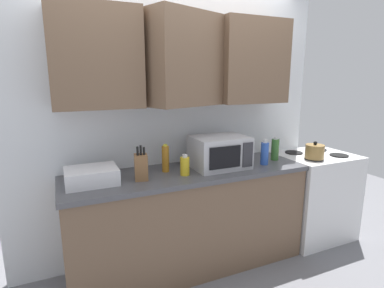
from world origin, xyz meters
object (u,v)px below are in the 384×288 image
kettle (315,151)px  bottle_green_oil (275,149)px  stove_range (312,195)px  bottle_amber_vinegar (165,159)px  knife_block (141,167)px  bottle_yellow_mustard (185,166)px  bottle_blue_cleaner (265,153)px  microwave (220,152)px  dish_rack (91,176)px

kettle → bottle_green_oil: bottle_green_oil is taller
stove_range → bottle_amber_vinegar: bearing=177.3°
stove_range → bottle_amber_vinegar: size_ratio=3.85×
knife_block → bottle_green_oil: (1.33, 0.05, 0.00)m
bottle_yellow_mustard → knife_block: bearing=174.4°
bottle_blue_cleaner → bottle_amber_vinegar: 0.92m
kettle → stove_range: bearing=39.5°
kettle → bottle_green_oil: bearing=157.7°
kettle → bottle_amber_vinegar: (-1.45, 0.22, 0.03)m
stove_range → bottle_yellow_mustard: bearing=-177.1°
bottle_yellow_mustard → bottle_amber_vinegar: (-0.11, 0.15, 0.03)m
bottle_blue_cleaner → bottle_amber_vinegar: size_ratio=0.99×
bottle_green_oil → knife_block: bearing=-177.9°
microwave → bottle_amber_vinegar: size_ratio=2.02×
microwave → bottle_green_oil: 0.62m
kettle → bottle_amber_vinegar: bearing=171.5°
bottle_yellow_mustard → bottle_amber_vinegar: size_ratio=0.73×
dish_rack → bottle_yellow_mustard: bottle_yellow_mustard is taller
knife_block → bottle_blue_cleaner: size_ratio=1.18×
bottle_green_oil → stove_range: bearing=-0.8°
stove_range → bottle_blue_cleaner: size_ratio=3.90×
kettle → bottle_yellow_mustard: (-1.34, 0.06, -0.00)m
microwave → dish_rack: (-1.09, 0.02, -0.08)m
bottle_yellow_mustard → bottle_green_oil: 0.98m
stove_range → bottle_green_oil: (-0.53, 0.01, 0.55)m
bottle_blue_cleaner → bottle_yellow_mustard: bearing=179.5°
stove_range → microwave: bearing=179.9°
knife_block → bottle_amber_vinegar: size_ratio=1.17×
knife_block → bottle_blue_cleaner: knife_block is taller
kettle → knife_block: bearing=176.7°
dish_rack → kettle: bearing=-4.4°
kettle → bottle_blue_cleaner: 0.56m
stove_range → bottle_blue_cleaner: (-0.72, -0.08, 0.56)m
dish_rack → bottle_yellow_mustard: 0.73m
stove_range → dish_rack: dish_rack is taller
bottle_blue_cleaner → bottle_yellow_mustard: size_ratio=1.35×
bottle_amber_vinegar → bottle_blue_cleaner: bearing=-10.1°
stove_range → kettle: size_ratio=5.13×
dish_rack → stove_range: bearing=-0.5°
kettle → bottle_blue_cleaner: (-0.55, 0.06, 0.03)m
bottle_blue_cleaner → bottle_amber_vinegar: bottle_amber_vinegar is taller
dish_rack → bottle_blue_cleaner: bearing=-3.9°
microwave → bottle_amber_vinegar: (-0.48, 0.08, -0.03)m
microwave → bottle_yellow_mustard: microwave is taller
microwave → bottle_green_oil: bearing=0.5°
microwave → knife_block: 0.72m
stove_range → dish_rack: (-2.23, 0.02, 0.51)m
knife_block → bottle_amber_vinegar: (0.24, 0.12, 0.01)m
bottle_blue_cleaner → bottle_green_oil: 0.21m
stove_range → knife_block: 1.95m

